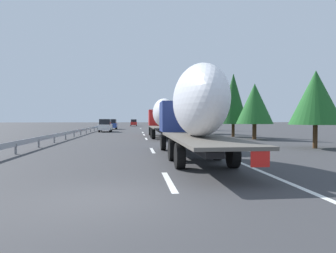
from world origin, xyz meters
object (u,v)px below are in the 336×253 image
at_px(truck_lead, 162,116).
at_px(car_red_compact, 134,123).
at_px(truck_trailing, 194,109).
at_px(car_blue_sedan, 112,124).
at_px(road_sign, 173,117).
at_px(car_white_van, 105,126).

xyz_separation_m(truck_lead, car_red_compact, (52.50, 3.36, -1.39)).
distance_m(truck_trailing, car_blue_sedan, 45.32).
bearing_deg(truck_trailing, car_red_compact, 2.75).
bearing_deg(truck_lead, car_red_compact, 3.66).
bearing_deg(truck_lead, car_blue_sedan, 15.18).
bearing_deg(road_sign, truck_trailing, 174.60).
xyz_separation_m(truck_lead, car_blue_sedan, (27.20, 7.38, -1.37)).
distance_m(truck_lead, car_blue_sedan, 28.21).
xyz_separation_m(truck_trailing, car_white_van, (32.72, 7.49, -1.52)).
xyz_separation_m(truck_lead, car_white_van, (15.23, 7.49, -1.35)).
relative_size(truck_lead, car_blue_sedan, 3.03).
height_order(car_red_compact, road_sign, road_sign).
relative_size(car_blue_sedan, car_red_compact, 0.87).
bearing_deg(car_blue_sedan, road_sign, -138.61).
bearing_deg(truck_lead, truck_trailing, 180.00).
bearing_deg(car_blue_sedan, car_white_van, 179.47).
bearing_deg(road_sign, car_red_compact, 9.85).
bearing_deg(car_red_compact, road_sign, -170.15).
xyz_separation_m(car_blue_sedan, road_sign, (-11.89, -10.48, 1.36)).
bearing_deg(car_white_van, road_sign, -89.58).
bearing_deg(road_sign, car_blue_sedan, 41.39).
xyz_separation_m(car_blue_sedan, car_white_van, (-11.97, 0.11, 0.01)).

